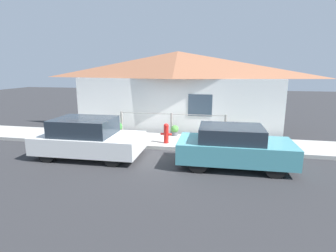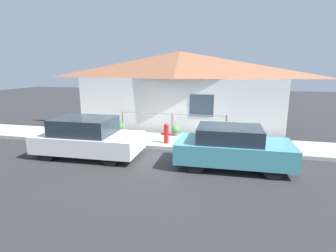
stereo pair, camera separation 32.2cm
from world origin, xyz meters
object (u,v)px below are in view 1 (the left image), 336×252
(car_right, at_px, (234,146))
(potted_plant_near_hydrant, at_px, (175,130))
(potted_plant_corner, at_px, (241,134))
(potted_plant_by_fence, at_px, (118,128))
(fire_hydrant, at_px, (166,133))
(car_left, at_px, (88,138))

(car_right, xyz_separation_m, potted_plant_near_hydrant, (-2.43, 3.02, -0.28))
(potted_plant_near_hydrant, height_order, potted_plant_corner, potted_plant_corner)
(potted_plant_by_fence, bearing_deg, potted_plant_corner, -2.90)
(potted_plant_near_hydrant, bearing_deg, potted_plant_by_fence, -174.40)
(car_right, xyz_separation_m, fire_hydrant, (-2.57, 1.78, -0.10))
(car_right, height_order, potted_plant_corner, car_right)
(potted_plant_near_hydrant, xyz_separation_m, potted_plant_corner, (2.85, -0.53, 0.09))
(car_left, distance_m, potted_plant_corner, 6.02)
(potted_plant_near_hydrant, bearing_deg, car_right, -51.14)
(fire_hydrant, bearing_deg, potted_plant_by_fence, 158.20)
(car_right, xyz_separation_m, potted_plant_corner, (0.42, 2.49, -0.19))
(potted_plant_by_fence, bearing_deg, car_right, -28.72)
(potted_plant_near_hydrant, bearing_deg, potted_plant_corner, -10.59)
(car_left, height_order, fire_hydrant, car_left)
(car_right, bearing_deg, potted_plant_near_hydrant, 127.99)
(car_left, bearing_deg, potted_plant_corner, 23.31)
(potted_plant_near_hydrant, bearing_deg, fire_hydrant, -96.39)
(car_left, relative_size, potted_plant_by_fence, 6.65)
(car_left, xyz_separation_m, potted_plant_corner, (5.48, 2.49, -0.21))
(fire_hydrant, distance_m, potted_plant_corner, 3.07)
(potted_plant_by_fence, relative_size, potted_plant_corner, 0.96)
(car_right, distance_m, potted_plant_corner, 2.53)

